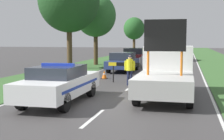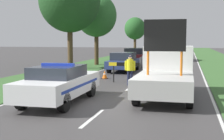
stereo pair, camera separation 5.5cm
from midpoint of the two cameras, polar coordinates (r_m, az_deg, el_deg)
The scene contains 19 objects.
ground_plane at distance 11.60m, azimuth -0.36°, elevation -6.32°, with size 160.00×160.00×0.00m, color #3D3A3A.
lane_markings at distance 28.13m, azimuth 8.07°, elevation 0.68°, with size 7.66×66.19×0.01m.
grass_verge_left at distance 32.35m, azimuth -2.23°, elevation 1.39°, with size 4.49×120.00×0.03m.
grass_verge_right at distance 31.28m, azimuth 19.90°, elevation 0.91°, with size 4.49×120.00×0.03m.
police_car at distance 12.03m, azimuth -9.44°, elevation -2.35°, with size 1.80×4.84×1.51m.
work_truck at distance 13.37m, azimuth 10.13°, elevation -0.34°, with size 2.12×5.34×3.14m.
road_barrier at distance 17.23m, azimuth 3.90°, elevation 0.69°, with size 2.71×0.08×1.12m.
police_officer at distance 16.27m, azimuth 3.41°, elevation 0.42°, with size 0.56×0.36×1.56m.
pedestrian_civilian at distance 16.41m, azimuth 6.27°, elevation 0.83°, with size 0.64×0.40×1.77m.
traffic_cone_near_police at distance 15.98m, azimuth 6.05°, elevation -2.15°, with size 0.36×0.36×0.50m.
traffic_cone_centre_front at distance 18.24m, azimuth 13.44°, elevation -1.10°, with size 0.46×0.46×0.64m.
traffic_cone_near_truck at distance 17.89m, azimuth 7.49°, elevation -0.97°, with size 0.53×0.53×0.73m.
traffic_cone_behind_barrier at distance 19.07m, azimuth -1.26°, elevation -0.85°, with size 0.37×0.37×0.51m.
queued_car_hatch_blue at distance 23.46m, azimuth 2.21°, elevation 1.55°, with size 1.83×4.53×1.44m.
queued_car_wagon_maroon at distance 29.50m, azimuth 4.33°, elevation 2.54°, with size 1.95×4.30×1.59m.
queued_car_sedan_black at distance 36.37m, azimuth 12.57°, elevation 2.93°, with size 1.94×4.40×1.46m.
roadside_tree_near_left at distance 25.78m, azimuth -7.71°, elevation 12.53°, with size 4.94×4.94×8.13m.
roadside_tree_near_right at distance 29.37m, azimuth -2.83°, elevation 9.88°, with size 3.78×3.78×6.60m.
roadside_tree_mid_left at distance 44.36m, azimuth 4.27°, elevation 7.55°, with size 2.97×2.97×5.50m.
Camera 2 is at (2.80, -11.00, 2.40)m, focal length 50.00 mm.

